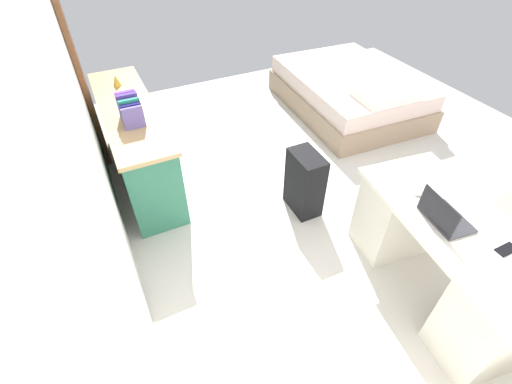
% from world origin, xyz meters
% --- Properties ---
extents(ground_plane, '(5.67, 5.67, 0.00)m').
position_xyz_m(ground_plane, '(0.00, 0.00, 0.00)').
color(ground_plane, beige).
extents(wall_back, '(4.67, 0.10, 2.51)m').
position_xyz_m(wall_back, '(0.00, 2.09, 1.26)').
color(wall_back, silver).
rests_on(wall_back, ground_plane).
extents(door_wooden, '(0.88, 0.05, 2.04)m').
position_xyz_m(door_wooden, '(1.78, 2.01, 1.02)').
color(door_wooden, brown).
rests_on(door_wooden, ground_plane).
extents(desk, '(1.51, 0.84, 0.72)m').
position_xyz_m(desk, '(-1.33, 0.08, 0.38)').
color(desk, silver).
rests_on(desk, ground_plane).
extents(credenza, '(1.80, 0.48, 0.80)m').
position_xyz_m(credenza, '(0.99, 1.71, 0.40)').
color(credenza, '#2D7056').
rests_on(credenza, ground_plane).
extents(bed, '(1.97, 1.50, 0.58)m').
position_xyz_m(bed, '(1.23, -1.04, 0.24)').
color(bed, gray).
rests_on(bed, ground_plane).
extents(suitcase_black, '(0.36, 0.22, 0.60)m').
position_xyz_m(suitcase_black, '(-0.14, 0.47, 0.30)').
color(suitcase_black, black).
rests_on(suitcase_black, ground_plane).
extents(laptop, '(0.34, 0.26, 0.21)m').
position_xyz_m(laptop, '(-1.26, 0.18, 0.77)').
color(laptop, '#333338').
rests_on(laptop, desk).
extents(computer_mouse, '(0.07, 0.11, 0.03)m').
position_xyz_m(computer_mouse, '(-1.00, 0.11, 0.74)').
color(computer_mouse, white).
rests_on(computer_mouse, desk).
extents(cell_phone_near_laptop, '(0.07, 0.14, 0.01)m').
position_xyz_m(cell_phone_near_laptop, '(-1.60, 0.01, 0.73)').
color(cell_phone_near_laptop, black).
rests_on(cell_phone_near_laptop, desk).
extents(book_row, '(0.28, 0.17, 0.23)m').
position_xyz_m(book_row, '(0.72, 1.71, 0.90)').
color(book_row, '#6258A3').
rests_on(book_row, credenza).
extents(figurine_small, '(0.08, 0.08, 0.11)m').
position_xyz_m(figurine_small, '(1.47, 1.71, 0.85)').
color(figurine_small, gold).
rests_on(figurine_small, credenza).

